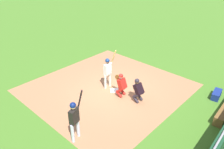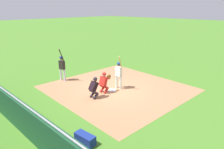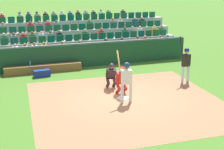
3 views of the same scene
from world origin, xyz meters
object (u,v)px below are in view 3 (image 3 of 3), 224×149
Objects in this scene: home_plate_umpire at (111,74)px; equipment_duffel_bag at (42,73)px; water_bottle_on_bench at (30,64)px; catcher_crouching at (121,79)px; dugout_bench at (44,69)px; home_plate_marker at (123,98)px; on_deck_batter at (186,61)px; batter_at_plate at (126,78)px.

equipment_duffel_bag is at bearing -45.81° from home_plate_umpire.
equipment_duffel_bag is (-0.51, 0.79, -0.38)m from water_bottle_on_bench.
catcher_crouching is 5.90m from water_bottle_on_bench.
water_bottle_on_bench is (0.70, -0.01, 0.35)m from dugout_bench.
dugout_bench is at bearing -54.27° from home_plate_umpire.
home_plate_marker is 0.19× the size of on_deck_batter.
dugout_bench is (2.86, -4.69, -0.51)m from catcher_crouching.
catcher_crouching is 5.00m from equipment_duffel_bag.
water_bottle_on_bench is at bearing -59.79° from batter_at_plate.
dugout_bench is at bearing 179.09° from water_bottle_on_bench.
home_plate_umpire is 5.04× the size of water_bottle_on_bench.
home_plate_umpire is (0.16, -0.94, -0.04)m from catcher_crouching.
batter_at_plate is 1.16m from catcher_crouching.
dugout_bench is (2.67, -5.78, -0.87)m from batter_at_plate.
catcher_crouching is 0.96m from home_plate_umpire.
catcher_crouching reaches higher than home_plate_umpire.
catcher_crouching is (-0.13, -0.56, 0.71)m from home_plate_marker.
water_bottle_on_bench is at bearing -52.86° from catcher_crouching.
equipment_duffel_bag is (3.06, -3.92, -0.54)m from catcher_crouching.
on_deck_batter reaches higher than dugout_bench.
batter_at_plate is 4.17m from on_deck_batter.
catcher_crouching is at bearing 122.71° from equipment_duffel_bag.
catcher_crouching is at bearing -99.94° from batter_at_plate.
dugout_bench is at bearing -62.53° from home_plate_marker.
dugout_bench is (2.73, -5.25, 0.20)m from home_plate_marker.
catcher_crouching is 5.21× the size of water_bottle_on_bench.
catcher_crouching is at bearing 99.64° from home_plate_umpire.
home_plate_umpire is 4.65m from dugout_bench.
batter_at_plate is 8.84× the size of water_bottle_on_bench.
on_deck_batter is at bearing 147.61° from dugout_bench.
home_plate_marker is 6.31m from water_bottle_on_bench.
water_bottle_on_bench is 8.32m from on_deck_batter.
dugout_bench is at bearing -32.39° from on_deck_batter.
batter_at_plate is 0.96× the size of on_deck_batter.
home_plate_marker is 1.75× the size of water_bottle_on_bench.
on_deck_batter is at bearing -171.12° from catcher_crouching.
dugout_bench is 7.75m from on_deck_batter.
dugout_bench is at bearing -65.22° from batter_at_plate.
on_deck_batter reaches higher than equipment_duffel_bag.
batter_at_plate is (0.06, 0.53, 1.08)m from home_plate_marker.
catcher_crouching reaches higher than equipment_duffel_bag.
dugout_bench is 1.84× the size of on_deck_batter.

